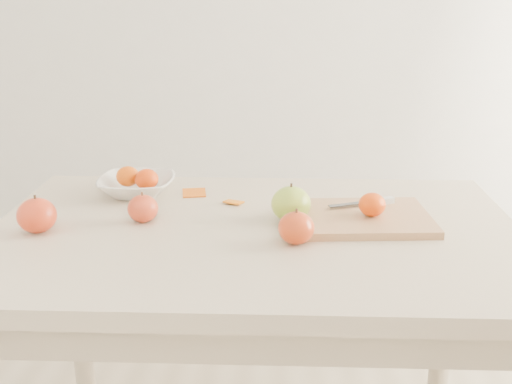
{
  "coord_description": "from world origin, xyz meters",
  "views": [
    {
      "loc": [
        0.05,
        -1.35,
        1.27
      ],
      "look_at": [
        0.0,
        0.05,
        0.82
      ],
      "focal_mm": 45.0,
      "sensor_mm": 36.0,
      "label": 1
    }
  ],
  "objects": [
    {
      "name": "table",
      "position": [
        0.0,
        0.0,
        0.65
      ],
      "size": [
        1.2,
        0.8,
        0.75
      ],
      "color": "beige",
      "rests_on": "ground"
    },
    {
      "name": "cutting_board",
      "position": [
        0.24,
        0.05,
        0.76
      ],
      "size": [
        0.35,
        0.26,
        0.02
      ],
      "primitive_type": "cube",
      "rotation": [
        0.0,
        0.0,
        0.07
      ],
      "color": "tan",
      "rests_on": "table"
    },
    {
      "name": "board_tangerine",
      "position": [
        0.27,
        0.04,
        0.8
      ],
      "size": [
        0.06,
        0.06,
        0.05
      ],
      "primitive_type": "ellipsoid",
      "color": "#E34B08",
      "rests_on": "cutting_board"
    },
    {
      "name": "fruit_bowl",
      "position": [
        -0.32,
        0.23,
        0.77
      ],
      "size": [
        0.2,
        0.2,
        0.05
      ],
      "primitive_type": "imported",
      "color": "white",
      "rests_on": "table"
    },
    {
      "name": "bowl_tangerine_near",
      "position": [
        -0.34,
        0.24,
        0.8
      ],
      "size": [
        0.06,
        0.06,
        0.05
      ],
      "primitive_type": "ellipsoid",
      "color": "#D36207",
      "rests_on": "fruit_bowl"
    },
    {
      "name": "bowl_tangerine_far",
      "position": [
        -0.29,
        0.22,
        0.8
      ],
      "size": [
        0.06,
        0.06,
        0.05
      ],
      "primitive_type": "ellipsoid",
      "color": "#D03907",
      "rests_on": "fruit_bowl"
    },
    {
      "name": "orange_peel_a",
      "position": [
        -0.17,
        0.23,
        0.75
      ],
      "size": [
        0.07,
        0.05,
        0.01
      ],
      "primitive_type": "cube",
      "rotation": [
        0.21,
        0.0,
        0.16
      ],
      "color": "#C7560E",
      "rests_on": "table"
    },
    {
      "name": "orange_peel_b",
      "position": [
        -0.06,
        0.17,
        0.75
      ],
      "size": [
        0.05,
        0.05,
        0.01
      ],
      "primitive_type": "cube",
      "rotation": [
        -0.14,
        0.0,
        -0.37
      ],
      "color": "orange",
      "rests_on": "table"
    },
    {
      "name": "paring_knife",
      "position": [
        0.28,
        0.12,
        0.78
      ],
      "size": [
        0.17,
        0.07,
        0.01
      ],
      "color": "silver",
      "rests_on": "cutting_board"
    },
    {
      "name": "apple_green",
      "position": [
        0.08,
        0.05,
        0.79
      ],
      "size": [
        0.09,
        0.09,
        0.08
      ],
      "primitive_type": "ellipsoid",
      "color": "#739F19",
      "rests_on": "table"
    },
    {
      "name": "apple_red_d",
      "position": [
        -0.48,
        -0.04,
        0.79
      ],
      "size": [
        0.09,
        0.09,
        0.08
      ],
      "primitive_type": "ellipsoid",
      "color": "#9B1008",
      "rests_on": "table"
    },
    {
      "name": "apple_red_b",
      "position": [
        -0.26,
        0.03,
        0.78
      ],
      "size": [
        0.07,
        0.07,
        0.06
      ],
      "primitive_type": "ellipsoid",
      "color": "maroon",
      "rests_on": "table"
    },
    {
      "name": "apple_red_e",
      "position": [
        0.09,
        -0.09,
        0.78
      ],
      "size": [
        0.08,
        0.08,
        0.07
      ],
      "primitive_type": "ellipsoid",
      "color": "maroon",
      "rests_on": "table"
    }
  ]
}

